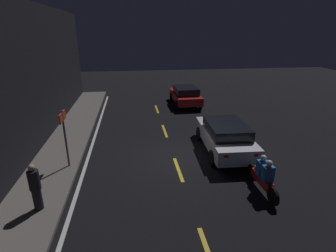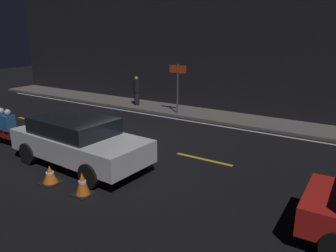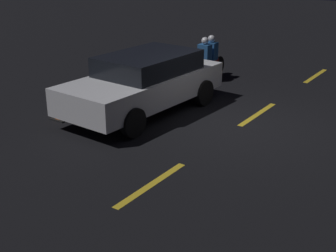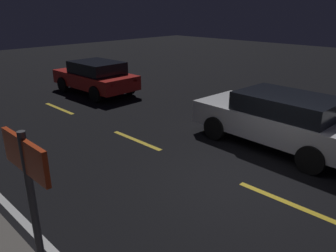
# 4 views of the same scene
# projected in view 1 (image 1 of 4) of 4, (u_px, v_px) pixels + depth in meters

# --- Properties ---
(ground_plane) EXTENTS (56.00, 56.00, 0.00)m
(ground_plane) POSITION_uv_depth(u_px,v_px,m) (174.00, 158.00, 11.87)
(ground_plane) COLOR black
(raised_curb) EXTENTS (28.00, 2.07, 0.13)m
(raised_curb) POSITION_uv_depth(u_px,v_px,m) (55.00, 165.00, 11.17)
(raised_curb) COLOR #605B56
(raised_curb) RESTS_ON ground
(building_front) EXTENTS (28.00, 0.30, 6.76)m
(building_front) POSITION_uv_depth(u_px,v_px,m) (9.00, 89.00, 9.87)
(building_front) COLOR black
(building_front) RESTS_ON ground
(lane_dash_c) EXTENTS (2.00, 0.14, 0.01)m
(lane_dash_c) POSITION_uv_depth(u_px,v_px,m) (178.00, 169.00, 10.94)
(lane_dash_c) COLOR gold
(lane_dash_c) RESTS_ON ground
(lane_dash_d) EXTENTS (2.00, 0.14, 0.01)m
(lane_dash_d) POSITION_uv_depth(u_px,v_px,m) (165.00, 131.00, 15.12)
(lane_dash_d) COLOR gold
(lane_dash_d) RESTS_ON ground
(lane_dash_e) EXTENTS (2.00, 0.14, 0.01)m
(lane_dash_e) POSITION_uv_depth(u_px,v_px,m) (157.00, 109.00, 19.31)
(lane_dash_e) COLOR gold
(lane_dash_e) RESTS_ON ground
(lane_solid_kerb) EXTENTS (25.20, 0.14, 0.01)m
(lane_solid_kerb) POSITION_uv_depth(u_px,v_px,m) (86.00, 164.00, 11.35)
(lane_solid_kerb) COLOR silver
(lane_solid_kerb) RESTS_ON ground
(sedan_white) EXTENTS (4.63, 2.17, 1.48)m
(sedan_white) POSITION_uv_depth(u_px,v_px,m) (225.00, 136.00, 12.33)
(sedan_white) COLOR silver
(sedan_white) RESTS_ON ground
(taxi_red) EXTENTS (4.07, 2.00, 1.42)m
(taxi_red) POSITION_uv_depth(u_px,v_px,m) (185.00, 95.00, 20.23)
(taxi_red) COLOR red
(taxi_red) RESTS_ON ground
(motorcycle) EXTENTS (2.23, 0.36, 1.39)m
(motorcycle) POSITION_uv_depth(u_px,v_px,m) (264.00, 176.00, 9.18)
(motorcycle) COLOR black
(motorcycle) RESTS_ON ground
(traffic_cone_near) EXTENTS (0.51, 0.51, 0.51)m
(traffic_cone_near) POSITION_uv_depth(u_px,v_px,m) (248.00, 142.00, 13.00)
(traffic_cone_near) COLOR black
(traffic_cone_near) RESTS_ON ground
(traffic_cone_mid) EXTENTS (0.46, 0.46, 0.62)m
(traffic_cone_mid) POSITION_uv_depth(u_px,v_px,m) (238.00, 132.00, 14.14)
(traffic_cone_mid) COLOR black
(traffic_cone_mid) RESTS_ON ground
(pedestrian) EXTENTS (0.34, 0.34, 1.56)m
(pedestrian) POSITION_uv_depth(u_px,v_px,m) (35.00, 187.00, 8.07)
(pedestrian) COLOR black
(pedestrian) RESTS_ON raised_curb
(shop_sign) EXTENTS (0.90, 0.08, 2.40)m
(shop_sign) POSITION_uv_depth(u_px,v_px,m) (64.00, 128.00, 10.41)
(shop_sign) COLOR #4C4C51
(shop_sign) RESTS_ON raised_curb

